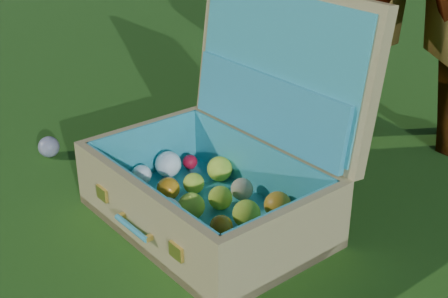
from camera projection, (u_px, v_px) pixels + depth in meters
ground at (155, 218)px, 1.77m from camera, size 60.00×60.00×0.00m
stray_ball at (49, 147)px, 2.11m from camera, size 0.07×0.07×0.07m
suitcase at (229, 157)px, 1.72m from camera, size 0.77×0.69×0.63m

